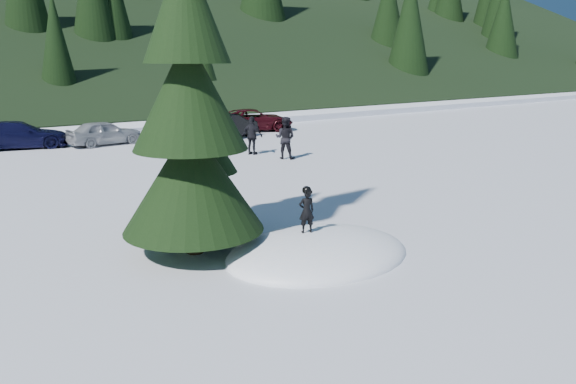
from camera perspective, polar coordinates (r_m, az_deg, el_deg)
ground at (r=12.94m, az=3.05°, el=-6.39°), size 200.00×200.00×0.00m
snow_mound at (r=12.94m, az=3.05°, el=-6.39°), size 4.48×3.52×0.96m
spruce_tall at (r=12.55m, az=-9.99°, el=8.36°), size 3.20×3.20×8.60m
spruce_short at (r=14.39m, az=-8.68°, el=4.16°), size 2.20×2.20×5.37m
child_skier at (r=12.82m, az=1.90°, el=-1.94°), size 0.43×0.34×1.02m
adult_0 at (r=24.94m, az=-0.28°, el=5.52°), size 1.12×1.15×1.87m
adult_1 at (r=26.10m, az=-3.65°, el=5.73°), size 0.86×1.12×1.76m
adult_2 at (r=27.60m, az=-7.29°, el=5.97°), size 1.15×1.23×1.67m
car_3 at (r=30.92m, az=-25.69°, el=5.25°), size 4.96×2.91×1.35m
car_4 at (r=30.52m, az=-18.16°, el=5.75°), size 3.86×1.84×1.27m
car_5 at (r=31.46m, az=-6.29°, el=6.68°), size 4.54×3.11×1.42m
car_6 at (r=34.78m, az=-3.51°, el=7.32°), size 5.31×3.87×1.34m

